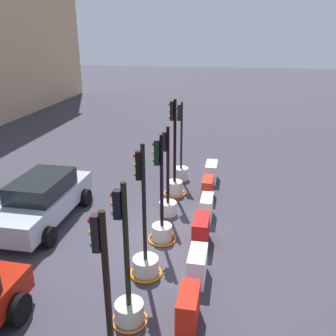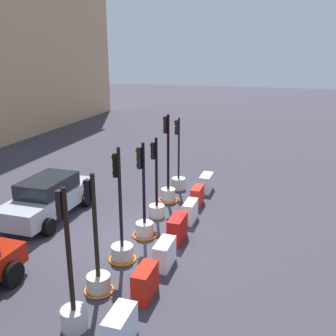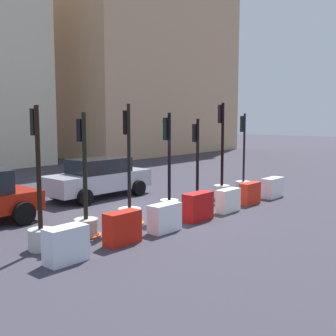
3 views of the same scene
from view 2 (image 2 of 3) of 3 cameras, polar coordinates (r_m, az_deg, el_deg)
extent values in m
plane|color=#383440|center=(13.92, -3.91, -9.92)|extent=(120.00, 120.00, 0.00)
cylinder|color=#B7B6B1|center=(9.96, -13.69, -20.82)|extent=(0.62, 0.62, 0.52)
cylinder|color=black|center=(9.00, -14.49, -11.86)|extent=(0.12, 0.12, 3.01)
cube|color=black|center=(8.60, -15.69, -5.21)|extent=(0.16, 0.13, 0.64)
sphere|color=red|center=(8.57, -16.23, -3.81)|extent=(0.10, 0.10, 0.10)
sphere|color=orange|center=(8.64, -16.11, -5.13)|extent=(0.10, 0.10, 0.10)
sphere|color=green|center=(8.72, -16.00, -6.43)|extent=(0.10, 0.10, 0.10)
cylinder|color=#B7B4A3|center=(11.07, -10.22, -16.43)|extent=(0.65, 0.65, 0.48)
cylinder|color=black|center=(10.25, -10.71, -8.52)|extent=(0.12, 0.12, 2.89)
cube|color=black|center=(9.94, -11.73, -3.36)|extent=(0.17, 0.16, 0.61)
sphere|color=red|center=(9.92, -12.28, -2.20)|extent=(0.11, 0.11, 0.11)
sphere|color=orange|center=(9.98, -12.20, -3.30)|extent=(0.11, 0.11, 0.11)
sphere|color=green|center=(10.05, -12.13, -4.39)|extent=(0.11, 0.11, 0.11)
torus|color=orange|center=(11.19, -10.16, -17.34)|extent=(0.82, 0.82, 0.06)
cylinder|color=beige|center=(12.39, -6.79, -12.36)|extent=(0.69, 0.69, 0.49)
cylinder|color=black|center=(11.61, -7.10, -4.49)|extent=(0.10, 0.10, 3.15)
cube|color=black|center=(11.33, -7.79, 0.40)|extent=(0.17, 0.15, 0.72)
sphere|color=red|center=(11.31, -8.18, 1.61)|extent=(0.10, 0.10, 0.10)
sphere|color=orange|center=(11.37, -8.13, 0.45)|extent=(0.10, 0.10, 0.10)
sphere|color=green|center=(11.44, -8.08, -0.70)|extent=(0.10, 0.10, 0.10)
torus|color=orange|center=(12.49, -6.75, -13.20)|extent=(0.87, 0.87, 0.07)
cylinder|color=silver|center=(13.78, -3.48, -9.03)|extent=(0.62, 0.62, 0.51)
cylinder|color=black|center=(13.12, -3.61, -2.37)|extent=(0.11, 0.11, 2.88)
cube|color=black|center=(12.88, -4.22, 1.49)|extent=(0.18, 0.16, 0.74)
sphere|color=red|center=(12.84, -4.63, 2.58)|extent=(0.11, 0.11, 0.11)
sphere|color=orange|center=(12.91, -4.60, 1.51)|extent=(0.11, 0.11, 0.11)
sphere|color=green|center=(12.97, -4.58, 0.46)|extent=(0.11, 0.11, 0.11)
torus|color=orange|center=(13.88, -3.46, -9.85)|extent=(0.89, 0.89, 0.06)
cylinder|color=beige|center=(15.30, -1.66, -6.35)|extent=(0.62, 0.62, 0.46)
cylinder|color=black|center=(14.74, -1.71, -0.66)|extent=(0.11, 0.11, 2.73)
cube|color=black|center=(14.54, -2.22, 2.57)|extent=(0.15, 0.15, 0.65)
sphere|color=red|center=(14.52, -2.55, 3.42)|extent=(0.10, 0.10, 0.10)
sphere|color=orange|center=(14.57, -2.54, 2.60)|extent=(0.10, 0.10, 0.10)
sphere|color=green|center=(14.62, -2.53, 1.77)|extent=(0.10, 0.10, 0.10)
cylinder|color=silver|center=(16.76, 0.03, -4.02)|extent=(0.62, 0.62, 0.56)
cylinder|color=black|center=(16.18, 0.03, 2.27)|extent=(0.11, 0.11, 3.23)
cube|color=black|center=(15.94, -0.39, 6.41)|extent=(0.16, 0.13, 0.71)
sphere|color=red|center=(15.92, -0.66, 7.26)|extent=(0.10, 0.10, 0.10)
sphere|color=orange|center=(15.96, -0.65, 6.42)|extent=(0.10, 0.10, 0.10)
sphere|color=green|center=(16.00, -0.65, 5.59)|extent=(0.10, 0.10, 0.10)
torus|color=orange|center=(16.85, 0.03, -4.78)|extent=(0.89, 0.89, 0.08)
cylinder|color=silver|center=(18.21, 1.56, -2.32)|extent=(0.65, 0.65, 0.54)
cylinder|color=black|center=(17.72, 1.61, 2.87)|extent=(0.09, 0.09, 2.86)
cube|color=black|center=(17.56, 1.28, 6.04)|extent=(0.17, 0.17, 0.67)
sphere|color=red|center=(17.56, 1.02, 6.77)|extent=(0.09, 0.09, 0.09)
sphere|color=orange|center=(17.60, 1.01, 6.06)|extent=(0.09, 0.09, 0.09)
sphere|color=green|center=(17.64, 1.01, 5.35)|extent=(0.09, 0.09, 0.09)
cube|color=silver|center=(9.28, -7.09, -22.48)|extent=(0.98, 0.49, 0.83)
cube|color=red|center=(10.63, -3.41, -16.55)|extent=(1.00, 0.45, 0.85)
cube|color=white|center=(11.93, -0.51, -12.59)|extent=(1.02, 0.46, 0.80)
cube|color=red|center=(13.35, 1.39, -8.99)|extent=(1.09, 0.47, 0.89)
cube|color=white|center=(14.85, 3.30, -6.43)|extent=(0.99, 0.41, 0.79)
cube|color=red|center=(16.34, 4.34, -4.17)|extent=(0.97, 0.40, 0.81)
cube|color=white|center=(17.98, 5.67, -2.22)|extent=(1.11, 0.49, 0.80)
cube|color=#A5ABB9|center=(15.81, -17.27, -4.65)|extent=(4.52, 1.73, 0.71)
cube|color=black|center=(15.64, -17.36, -2.39)|extent=(2.35, 1.50, 0.57)
cylinder|color=black|center=(17.48, -17.03, -3.79)|extent=(0.63, 0.29, 0.62)
cylinder|color=black|center=(16.58, -11.93, -4.53)|extent=(0.63, 0.29, 0.62)
cylinder|color=black|center=(15.45, -22.80, -7.18)|extent=(0.63, 0.29, 0.62)
cylinder|color=black|center=(14.43, -17.31, -8.32)|extent=(0.63, 0.29, 0.62)
cylinder|color=black|center=(11.88, -22.04, -14.38)|extent=(0.71, 0.30, 0.70)
cube|color=tan|center=(37.74, -22.43, 19.40)|extent=(17.66, 9.97, 17.33)
camera|label=1|loc=(3.21, -34.11, 10.11)|focal=38.61mm
camera|label=3|loc=(5.69, 85.26, -32.39)|focal=45.83mm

